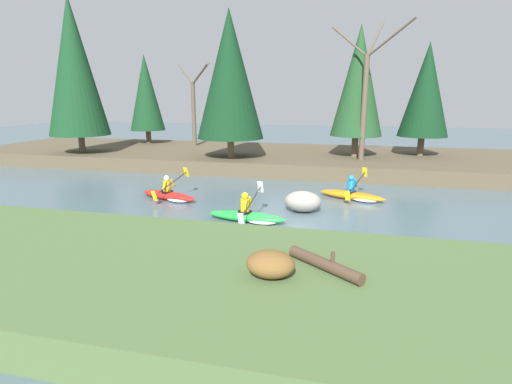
{
  "coord_description": "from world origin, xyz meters",
  "views": [
    {
      "loc": [
        1.93,
        -13.29,
        4.12
      ],
      "look_at": [
        -1.56,
        1.08,
        0.55
      ],
      "focal_mm": 28.0,
      "sensor_mm": 36.0,
      "label": 1
    }
  ],
  "objects_px": {
    "kayaker_lead": "(354,195)",
    "boulder_midstream": "(303,202)",
    "kayaker_trailing": "(170,195)",
    "kayaker_middle": "(250,216)",
    "driftwood_log": "(325,264)"
  },
  "relations": [
    {
      "from": "kayaker_lead",
      "to": "boulder_midstream",
      "type": "xyz_separation_m",
      "value": [
        -1.83,
        -2.18,
        0.18
      ]
    },
    {
      "from": "kayaker_trailing",
      "to": "boulder_midstream",
      "type": "xyz_separation_m",
      "value": [
        5.43,
        -0.4,
        0.18
      ]
    },
    {
      "from": "kayaker_lead",
      "to": "kayaker_trailing",
      "type": "bearing_deg",
      "value": -146.41
    },
    {
      "from": "kayaker_trailing",
      "to": "kayaker_lead",
      "type": "bearing_deg",
      "value": 30.93
    },
    {
      "from": "kayaker_lead",
      "to": "kayaker_trailing",
      "type": "height_order",
      "value": "same"
    },
    {
      "from": "kayaker_middle",
      "to": "driftwood_log",
      "type": "bearing_deg",
      "value": -54.58
    },
    {
      "from": "kayaker_middle",
      "to": "boulder_midstream",
      "type": "xyz_separation_m",
      "value": [
        1.58,
        1.64,
        0.18
      ]
    },
    {
      "from": "kayaker_lead",
      "to": "driftwood_log",
      "type": "bearing_deg",
      "value": -74.06
    },
    {
      "from": "kayaker_lead",
      "to": "boulder_midstream",
      "type": "bearing_deg",
      "value": -110.2
    },
    {
      "from": "kayaker_trailing",
      "to": "driftwood_log",
      "type": "distance_m",
      "value": 9.65
    },
    {
      "from": "driftwood_log",
      "to": "kayaker_trailing",
      "type": "bearing_deg",
      "value": 171.71
    },
    {
      "from": "boulder_midstream",
      "to": "driftwood_log",
      "type": "relative_size",
      "value": 0.85
    },
    {
      "from": "boulder_midstream",
      "to": "kayaker_lead",
      "type": "bearing_deg",
      "value": 49.99
    },
    {
      "from": "kayaker_trailing",
      "to": "boulder_midstream",
      "type": "distance_m",
      "value": 5.45
    },
    {
      "from": "kayaker_lead",
      "to": "kayaker_middle",
      "type": "height_order",
      "value": "same"
    }
  ]
}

